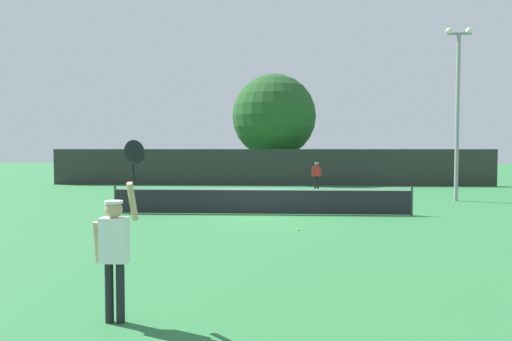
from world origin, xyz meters
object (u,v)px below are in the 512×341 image
at_px(player_receiving, 317,173).
at_px(parked_car_near, 178,169).
at_px(player_serving, 115,242).
at_px(tennis_ball, 298,230).
at_px(parked_car_far, 402,170).
at_px(large_tree, 274,116).
at_px(parked_car_mid, 237,168).
at_px(light_pole, 458,103).

bearing_deg(player_receiving, parked_car_near, -43.09).
relative_size(player_serving, tennis_ball, 38.12).
height_order(tennis_ball, parked_car_far, parked_car_far).
distance_m(large_tree, parked_car_mid, 6.86).
relative_size(light_pole, large_tree, 1.03).
height_order(large_tree, parked_car_mid, large_tree).
bearing_deg(large_tree, player_serving, -93.52).
distance_m(tennis_ball, parked_car_far, 25.09).
bearing_deg(light_pole, player_receiving, 135.91).
xyz_separation_m(player_serving, large_tree, (1.77, 28.68, 3.60)).
xyz_separation_m(player_serving, player_receiving, (4.40, 22.34, -0.18)).
xyz_separation_m(player_receiving, parked_car_near, (-10.35, 9.68, -0.20)).
relative_size(player_serving, parked_car_near, 0.61).
xyz_separation_m(light_pole, parked_car_far, (1.11, 14.86, -3.78)).
height_order(player_receiving, large_tree, large_tree).
bearing_deg(parked_car_mid, player_serving, -95.16).
height_order(tennis_ball, light_pole, light_pole).
bearing_deg(parked_car_far, light_pole, -100.23).
bearing_deg(large_tree, player_receiving, -67.43).
height_order(player_receiving, parked_car_near, parked_car_near).
bearing_deg(player_serving, light_pole, 57.59).
height_order(parked_car_near, parked_car_mid, same).
height_order(player_receiving, parked_car_mid, parked_car_mid).
bearing_deg(player_serving, large_tree, 86.48).
distance_m(player_receiving, parked_car_far, 11.50).
bearing_deg(light_pole, parked_car_far, 85.74).
distance_m(large_tree, parked_car_near, 9.31).
xyz_separation_m(light_pole, parked_car_mid, (-11.80, 16.85, -3.78)).
bearing_deg(parked_car_far, parked_car_mid, 165.25).
relative_size(parked_car_mid, parked_car_far, 1.01).
bearing_deg(tennis_ball, parked_car_near, 109.96).
height_order(tennis_ball, parked_car_near, parked_car_near).
distance_m(player_receiving, parked_car_mid, 12.40).
xyz_separation_m(parked_car_mid, parked_car_far, (12.91, -1.99, 0.00)).
relative_size(player_serving, large_tree, 0.33).
distance_m(tennis_ball, large_tree, 21.41).
distance_m(player_receiving, parked_car_near, 14.18).
bearing_deg(player_serving, tennis_ball, 70.08).
bearing_deg(light_pole, tennis_ball, -131.39).
bearing_deg(player_serving, parked_car_near, 100.53).
bearing_deg(parked_car_near, large_tree, -24.63).
bearing_deg(parked_car_far, large_tree, -170.82).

